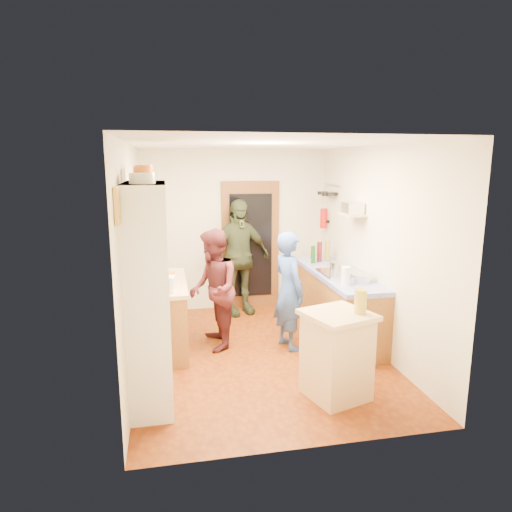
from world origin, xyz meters
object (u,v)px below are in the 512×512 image
object	(u,v)px
hutch_body	(149,293)
person_hob	(292,291)
right_counter_base	(336,305)
island_base	(336,357)
person_left	(215,289)
person_back	(239,257)

from	to	relation	value
hutch_body	person_hob	world-z (taller)	hutch_body
right_counter_base	island_base	xyz separation A→B (m)	(-0.64, -1.70, 0.01)
person_hob	person_left	world-z (taller)	person_left
hutch_body	island_base	distance (m)	2.01
person_hob	person_back	size ratio (longest dim) A/B	0.84
hutch_body	right_counter_base	world-z (taller)	hutch_body
right_counter_base	hutch_body	bearing A→B (deg)	-152.53
hutch_body	right_counter_base	bearing A→B (deg)	27.47
hutch_body	person_hob	bearing A→B (deg)	28.15
right_counter_base	island_base	world-z (taller)	island_base
right_counter_base	island_base	distance (m)	1.82
hutch_body	person_back	distance (m)	2.78
island_base	person_left	world-z (taller)	person_left
right_counter_base	island_base	size ratio (longest dim) A/B	2.56
hutch_body	person_left	distance (m)	1.44
person_left	person_back	distance (m)	1.39
island_base	person_hob	xyz separation A→B (m)	(-0.11, 1.34, 0.34)
hutch_body	person_back	xyz separation A→B (m)	(1.30, 2.45, -0.18)
hutch_body	island_base	xyz separation A→B (m)	(1.86, -0.40, -0.67)
right_counter_base	person_left	distance (m)	1.76
person_left	person_hob	bearing A→B (deg)	74.97
island_base	person_left	distance (m)	1.93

